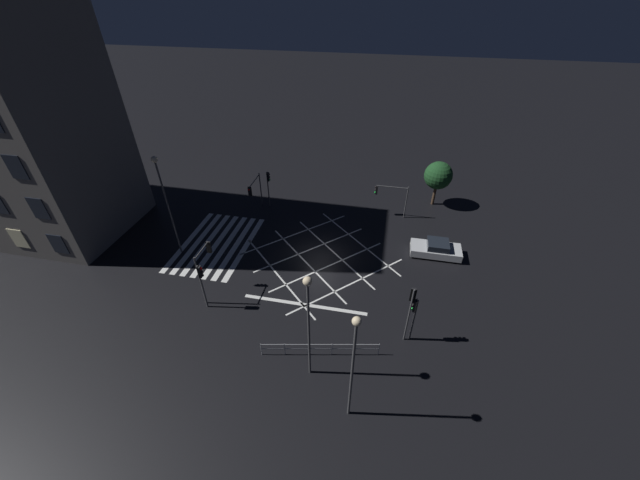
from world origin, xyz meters
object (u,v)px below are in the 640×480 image
object	(u,v)px
traffic_light_se_cross	(201,278)
street_lamp_east	(308,312)
traffic_light_sw_main	(254,189)
waiting_car	(436,249)
traffic_light_ne_main	(411,304)
street_lamp_west	(164,191)
traffic_light_se_main	(205,261)
traffic_light_nw_cross	(389,193)
street_tree_near	(438,176)
traffic_light_sw_cross	(268,182)
traffic_light_ne_cross	(414,312)
street_lamp_far	(354,356)

from	to	relation	value
traffic_light_se_cross	street_lamp_east	xyz separation A→B (m)	(3.70, 8.39, 2.57)
traffic_light_sw_main	waiting_car	xyz separation A→B (m)	(3.45, 17.35, -2.02)
traffic_light_se_cross	traffic_light_sw_main	xyz separation A→B (m)	(-12.94, -0.94, -0.13)
traffic_light_ne_main	street_lamp_west	size ratio (longest dim) A/B	0.51
traffic_light_se_main	traffic_light_nw_cross	distance (m)	18.34
traffic_light_se_main	street_lamp_east	distance (m)	10.39
traffic_light_nw_cross	street_lamp_west	size ratio (longest dim) A/B	0.38
street_tree_near	traffic_light_se_cross	bearing A→B (deg)	-42.29
traffic_light_se_main	traffic_light_sw_main	world-z (taller)	traffic_light_se_main
street_lamp_east	traffic_light_nw_cross	bearing A→B (deg)	169.27
traffic_light_se_main	street_lamp_west	size ratio (longest dim) A/B	0.49
traffic_light_se_cross	street_lamp_east	size ratio (longest dim) A/B	0.50
street_lamp_east	street_lamp_west	size ratio (longest dim) A/B	0.88
traffic_light_ne_main	traffic_light_nw_cross	distance (m)	15.15
traffic_light_ne_main	street_lamp_east	distance (m)	7.00
traffic_light_se_main	waiting_car	xyz separation A→B (m)	(-8.07, 16.78, -2.50)
traffic_light_se_main	street_tree_near	distance (m)	23.91
traffic_light_sw_cross	waiting_car	bearing A→B (deg)	-16.80
traffic_light_ne_cross	traffic_light_sw_main	size ratio (longest dim) A/B	1.01
traffic_light_se_cross	traffic_light_ne_main	xyz separation A→B (m)	(-0.00, 13.93, 0.44)
traffic_light_sw_cross	street_tree_near	world-z (taller)	street_tree_near
traffic_light_nw_cross	street_tree_near	size ratio (longest dim) A/B	0.72
traffic_light_nw_cross	street_lamp_east	distance (m)	19.25
street_lamp_east	street_lamp_west	distance (m)	16.45
traffic_light_sw_main	waiting_car	size ratio (longest dim) A/B	0.85
traffic_light_sw_main	traffic_light_nw_cross	distance (m)	13.04
traffic_light_ne_main	street_lamp_east	world-z (taller)	street_lamp_east
traffic_light_se_cross	street_tree_near	distance (m)	24.68
traffic_light_ne_main	street_lamp_west	world-z (taller)	street_lamp_west
traffic_light_sw_cross	traffic_light_se_cross	size ratio (longest dim) A/B	0.98
street_lamp_east	waiting_car	bearing A→B (deg)	148.72
traffic_light_se_cross	traffic_light_se_main	bearing A→B (deg)	104.72
street_tree_near	waiting_car	size ratio (longest dim) A/B	1.11
traffic_light_se_main	street_lamp_far	bearing A→B (deg)	-122.14
street_lamp_west	traffic_light_se_main	bearing A→B (deg)	49.92
traffic_light_se_main	traffic_light_nw_cross	xyz separation A→B (m)	(-13.58, 12.31, -0.63)
street_lamp_far	traffic_light_nw_cross	bearing A→B (deg)	177.48
traffic_light_sw_cross	traffic_light_se_main	world-z (taller)	traffic_light_se_main
traffic_light_ne_cross	traffic_light_sw_main	distance (m)	19.90
traffic_light_sw_main	street_lamp_east	xyz separation A→B (m)	(16.64, 9.33, 2.70)
traffic_light_ne_main	street_tree_near	bearing A→B (deg)	-8.33
traffic_light_ne_cross	street_lamp_east	bearing A→B (deg)	32.79
traffic_light_se_main	street_lamp_far	size ratio (longest dim) A/B	0.55
traffic_light_se_main	street_tree_near	xyz separation A→B (m)	(-16.83, 16.98, 0.14)
traffic_light_ne_cross	traffic_light_ne_main	xyz separation A→B (m)	(0.04, -0.28, 0.64)
street_lamp_far	waiting_car	bearing A→B (deg)	160.53
traffic_light_se_main	traffic_light_ne_cross	bearing A→B (deg)	-95.39
traffic_light_sw_main	street_lamp_west	distance (m)	9.20
street_lamp_west	waiting_car	xyz separation A→B (m)	(-3.99, 21.64, -5.33)
traffic_light_ne_main	street_lamp_far	world-z (taller)	street_lamp_far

